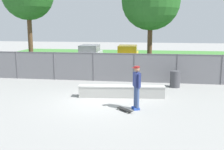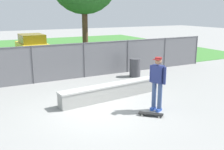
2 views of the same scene
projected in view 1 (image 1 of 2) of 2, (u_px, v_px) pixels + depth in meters
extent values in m
plane|color=gray|center=(100.00, 102.00, 12.49)|extent=(80.00, 80.00, 0.00)
cube|color=#3D7A33|center=(128.00, 60.00, 26.94)|extent=(29.89, 20.00, 0.02)
cube|color=#999993|center=(122.00, 92.00, 13.25)|extent=(4.18, 0.85, 0.52)
cube|color=#ADADA8|center=(122.00, 86.00, 13.19)|extent=(4.23, 0.89, 0.06)
cube|color=#2647A5|center=(137.00, 109.00, 11.30)|extent=(0.28, 0.21, 0.10)
cube|color=#2647A5|center=(135.00, 107.00, 11.51)|extent=(0.28, 0.21, 0.10)
cylinder|color=#384C7A|center=(137.00, 98.00, 11.22)|extent=(0.15, 0.15, 0.88)
cylinder|color=#384C7A|center=(136.00, 96.00, 11.42)|extent=(0.15, 0.15, 0.88)
cube|color=navy|center=(137.00, 80.00, 11.18)|extent=(0.36, 0.44, 0.60)
cylinder|color=navy|center=(139.00, 81.00, 10.95)|extent=(0.10, 0.10, 0.58)
cylinder|color=navy|center=(135.00, 79.00, 11.42)|extent=(0.10, 0.10, 0.58)
sphere|color=#9E7051|center=(137.00, 69.00, 11.10)|extent=(0.22, 0.22, 0.22)
cylinder|color=maroon|center=(137.00, 67.00, 11.08)|extent=(0.23, 0.23, 0.06)
cube|color=maroon|center=(134.00, 68.00, 11.05)|extent=(0.19, 0.23, 0.02)
cube|color=black|center=(125.00, 109.00, 11.16)|extent=(0.72, 0.69, 0.02)
cube|color=#B2B2B7|center=(120.00, 108.00, 11.38)|extent=(0.14, 0.14, 0.02)
cube|color=#B2B2B7|center=(129.00, 111.00, 10.96)|extent=(0.14, 0.14, 0.02)
cylinder|color=silver|center=(122.00, 109.00, 11.43)|extent=(0.06, 0.06, 0.05)
cylinder|color=silver|center=(119.00, 109.00, 11.33)|extent=(0.06, 0.06, 0.05)
cylinder|color=silver|center=(131.00, 112.00, 11.01)|extent=(0.06, 0.06, 0.05)
cylinder|color=silver|center=(127.00, 113.00, 10.91)|extent=(0.06, 0.06, 0.05)
cylinder|color=#4C4C51|center=(17.00, 65.00, 17.67)|extent=(0.07, 0.07, 1.78)
cylinder|color=#4C4C51|center=(54.00, 66.00, 17.31)|extent=(0.07, 0.07, 1.78)
cylinder|color=#4C4C51|center=(93.00, 67.00, 16.95)|extent=(0.07, 0.07, 1.78)
cylinder|color=#4C4C51|center=(134.00, 68.00, 16.58)|extent=(0.07, 0.07, 1.78)
cylinder|color=#4C4C51|center=(177.00, 69.00, 16.22)|extent=(0.07, 0.07, 1.78)
cylinder|color=#4C4C51|center=(222.00, 70.00, 15.86)|extent=(0.07, 0.07, 1.78)
cylinder|color=#4C4C51|center=(114.00, 54.00, 16.61)|extent=(17.89, 0.05, 0.05)
cube|color=slate|center=(114.00, 67.00, 16.77)|extent=(17.89, 0.01, 1.78)
cylinder|color=#513823|center=(31.00, 44.00, 19.32)|extent=(0.32, 0.32, 4.23)
cylinder|color=#513823|center=(150.00, 50.00, 18.22)|extent=(0.32, 0.32, 3.58)
sphere|color=#21561E|center=(151.00, 1.00, 17.62)|extent=(3.83, 3.83, 3.83)
cube|color=#B7BABF|center=(89.00, 56.00, 24.41)|extent=(1.89, 4.24, 0.70)
cube|color=slate|center=(90.00, 48.00, 24.43)|extent=(1.65, 2.13, 0.64)
cylinder|color=black|center=(97.00, 62.00, 23.10)|extent=(0.23, 0.64, 0.64)
cylinder|color=black|center=(76.00, 62.00, 23.31)|extent=(0.23, 0.64, 0.64)
cylinder|color=black|center=(102.00, 58.00, 25.63)|extent=(0.23, 0.64, 0.64)
cylinder|color=black|center=(83.00, 58.00, 25.85)|extent=(0.23, 0.64, 0.64)
cube|color=gold|center=(127.00, 57.00, 23.92)|extent=(1.89, 4.24, 0.70)
cube|color=#776413|center=(128.00, 49.00, 23.94)|extent=(1.65, 2.13, 0.64)
cylinder|color=black|center=(137.00, 63.00, 22.61)|extent=(0.23, 0.64, 0.64)
cylinder|color=black|center=(116.00, 63.00, 22.83)|extent=(0.23, 0.64, 0.64)
cylinder|color=black|center=(138.00, 59.00, 25.15)|extent=(0.23, 0.64, 0.64)
cylinder|color=black|center=(119.00, 59.00, 25.37)|extent=(0.23, 0.64, 0.64)
cylinder|color=#3F3F44|center=(175.00, 79.00, 15.31)|extent=(0.56, 0.56, 0.93)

